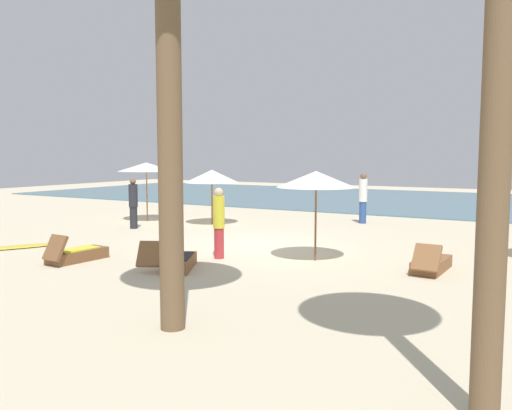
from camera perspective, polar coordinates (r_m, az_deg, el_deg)
ground_plane at (r=15.45m, az=-0.08°, el=-4.39°), size 60.00×60.00×0.00m
ocean_water at (r=31.23m, az=15.70°, el=0.49°), size 48.00×16.00×0.06m
umbrella_0 at (r=21.30m, az=-11.81°, el=4.06°), size 2.25×2.25×2.33m
umbrella_1 at (r=19.97m, az=-4.82°, el=3.13°), size 2.08×2.08×2.08m
umbrella_3 at (r=13.10m, az=6.53°, el=2.79°), size 1.98×1.98×2.25m
lounger_1 at (r=12.69m, az=18.45°, el=-6.09°), size 0.66×1.70×0.70m
lounger_2 at (r=13.89m, az=-19.00°, el=-5.08°), size 0.71×1.67×0.74m
lounger_3 at (r=12.42m, az=-8.62°, el=-6.08°), size 1.30×1.77×0.69m
person_0 at (r=19.31m, az=-13.17°, el=0.21°), size 0.33×0.33×1.80m
person_1 at (r=20.63m, az=11.53°, el=0.80°), size 0.39×0.39×1.94m
person_3 at (r=13.43m, az=-4.05°, el=-1.86°), size 0.40×0.40×1.82m
surfboard at (r=16.45m, az=-24.42°, el=-4.16°), size 1.57×2.27×0.07m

